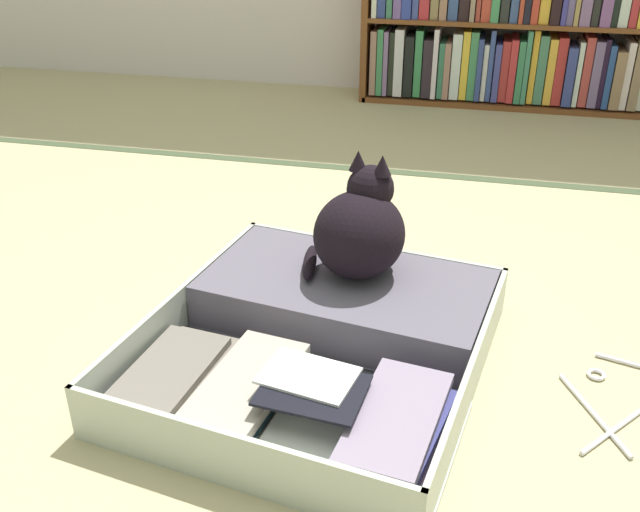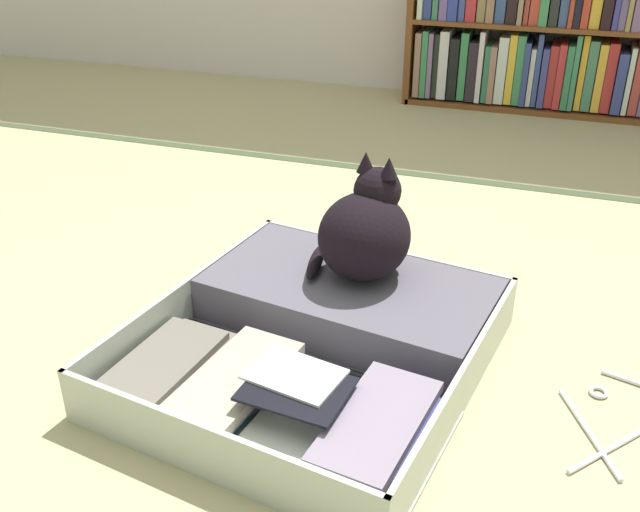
{
  "view_description": "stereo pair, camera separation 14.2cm",
  "coord_description": "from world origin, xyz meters",
  "px_view_note": "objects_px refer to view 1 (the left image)",
  "views": [
    {
      "loc": [
        0.33,
        -1.24,
        0.98
      ],
      "look_at": [
        0.02,
        0.13,
        0.24
      ],
      "focal_mm": 40.46,
      "sensor_mm": 36.0,
      "label": 1
    },
    {
      "loc": [
        0.47,
        -1.2,
        0.98
      ],
      "look_at": [
        0.02,
        0.13,
        0.24
      ],
      "focal_mm": 40.46,
      "sensor_mm": 36.0,
      "label": 2
    }
  ],
  "objects_px": {
    "black_cat": "(361,230)",
    "clothes_hanger": "(632,394)",
    "open_suitcase": "(327,333)",
    "bookshelf": "(533,27)"
  },
  "relations": [
    {
      "from": "black_cat",
      "to": "clothes_hanger",
      "type": "distance_m",
      "value": 0.69
    },
    {
      "from": "open_suitcase",
      "to": "black_cat",
      "type": "distance_m",
      "value": 0.26
    },
    {
      "from": "black_cat",
      "to": "bookshelf",
      "type": "bearing_deg",
      "value": 77.53
    },
    {
      "from": "bookshelf",
      "to": "black_cat",
      "type": "xyz_separation_m",
      "value": [
        -0.44,
        -1.99,
        -0.13
      ]
    },
    {
      "from": "clothes_hanger",
      "to": "open_suitcase",
      "type": "bearing_deg",
      "value": 178.97
    },
    {
      "from": "black_cat",
      "to": "clothes_hanger",
      "type": "relative_size",
      "value": 0.79
    },
    {
      "from": "open_suitcase",
      "to": "clothes_hanger",
      "type": "xyz_separation_m",
      "value": [
        0.66,
        -0.01,
        -0.05
      ]
    },
    {
      "from": "bookshelf",
      "to": "clothes_hanger",
      "type": "height_order",
      "value": "bookshelf"
    },
    {
      "from": "bookshelf",
      "to": "open_suitcase",
      "type": "height_order",
      "value": "bookshelf"
    },
    {
      "from": "bookshelf",
      "to": "black_cat",
      "type": "distance_m",
      "value": 2.04
    }
  ]
}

